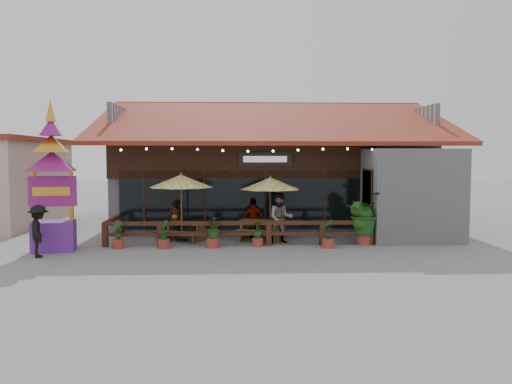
{
  "coord_description": "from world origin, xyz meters",
  "views": [
    {
      "loc": [
        -1.74,
        -18.78,
        3.28
      ],
      "look_at": [
        -0.89,
        1.5,
        1.86
      ],
      "focal_mm": 35.0,
      "sensor_mm": 36.0,
      "label": 1
    }
  ],
  "objects_px": {
    "umbrella_right": "(270,184)",
    "pedestrian": "(39,231)",
    "thai_sign_tower": "(52,165)",
    "umbrella_left": "(181,181)",
    "picnic_table_left": "(186,228)",
    "tropical_plant": "(364,214)",
    "picnic_table_right": "(262,227)"
  },
  "relations": [
    {
      "from": "umbrella_right",
      "to": "thai_sign_tower",
      "type": "height_order",
      "value": "thai_sign_tower"
    },
    {
      "from": "umbrella_left",
      "to": "picnic_table_left",
      "type": "xyz_separation_m",
      "value": [
        0.16,
        0.19,
        -1.87
      ]
    },
    {
      "from": "picnic_table_left",
      "to": "thai_sign_tower",
      "type": "distance_m",
      "value": 5.47
    },
    {
      "from": "umbrella_right",
      "to": "pedestrian",
      "type": "bearing_deg",
      "value": -158.28
    },
    {
      "from": "pedestrian",
      "to": "picnic_table_right",
      "type": "bearing_deg",
      "value": -89.81
    },
    {
      "from": "umbrella_left",
      "to": "picnic_table_right",
      "type": "distance_m",
      "value": 3.61
    },
    {
      "from": "tropical_plant",
      "to": "pedestrian",
      "type": "height_order",
      "value": "tropical_plant"
    },
    {
      "from": "umbrella_left",
      "to": "thai_sign_tower",
      "type": "distance_m",
      "value": 4.67
    },
    {
      "from": "picnic_table_left",
      "to": "tropical_plant",
      "type": "bearing_deg",
      "value": -9.97
    },
    {
      "from": "umbrella_left",
      "to": "thai_sign_tower",
      "type": "relative_size",
      "value": 0.5
    },
    {
      "from": "thai_sign_tower",
      "to": "pedestrian",
      "type": "relative_size",
      "value": 3.28
    },
    {
      "from": "picnic_table_right",
      "to": "thai_sign_tower",
      "type": "height_order",
      "value": "thai_sign_tower"
    },
    {
      "from": "picnic_table_left",
      "to": "pedestrian",
      "type": "height_order",
      "value": "pedestrian"
    },
    {
      "from": "tropical_plant",
      "to": "pedestrian",
      "type": "distance_m",
      "value": 11.44
    },
    {
      "from": "umbrella_right",
      "to": "picnic_table_left",
      "type": "relative_size",
      "value": 1.48
    },
    {
      "from": "umbrella_right",
      "to": "pedestrian",
      "type": "height_order",
      "value": "umbrella_right"
    },
    {
      "from": "picnic_table_left",
      "to": "thai_sign_tower",
      "type": "height_order",
      "value": "thai_sign_tower"
    },
    {
      "from": "picnic_table_right",
      "to": "thai_sign_tower",
      "type": "relative_size",
      "value": 0.36
    },
    {
      "from": "picnic_table_right",
      "to": "tropical_plant",
      "type": "xyz_separation_m",
      "value": [
        3.8,
        -1.07,
        0.6
      ]
    },
    {
      "from": "thai_sign_tower",
      "to": "tropical_plant",
      "type": "distance_m",
      "value": 11.37
    },
    {
      "from": "umbrella_left",
      "to": "picnic_table_right",
      "type": "relative_size",
      "value": 1.4
    },
    {
      "from": "picnic_table_right",
      "to": "tropical_plant",
      "type": "height_order",
      "value": "tropical_plant"
    },
    {
      "from": "pedestrian",
      "to": "thai_sign_tower",
      "type": "bearing_deg",
      "value": -25.71
    },
    {
      "from": "umbrella_right",
      "to": "picnic_table_right",
      "type": "bearing_deg",
      "value": -163.23
    },
    {
      "from": "umbrella_left",
      "to": "picnic_table_left",
      "type": "relative_size",
      "value": 1.54
    },
    {
      "from": "umbrella_left",
      "to": "picnic_table_left",
      "type": "bearing_deg",
      "value": 50.29
    },
    {
      "from": "umbrella_left",
      "to": "umbrella_right",
      "type": "xyz_separation_m",
      "value": [
        3.48,
        0.18,
        -0.11
      ]
    },
    {
      "from": "thai_sign_tower",
      "to": "umbrella_left",
      "type": "bearing_deg",
      "value": 22.81
    },
    {
      "from": "pedestrian",
      "to": "umbrella_left",
      "type": "bearing_deg",
      "value": -77.72
    },
    {
      "from": "umbrella_left",
      "to": "pedestrian",
      "type": "distance_m",
      "value": 5.45
    },
    {
      "from": "picnic_table_left",
      "to": "picnic_table_right",
      "type": "xyz_separation_m",
      "value": [
        2.97,
        -0.12,
        0.07
      ]
    },
    {
      "from": "picnic_table_right",
      "to": "thai_sign_tower",
      "type": "xyz_separation_m",
      "value": [
        -7.39,
        -1.87,
        2.45
      ]
    }
  ]
}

